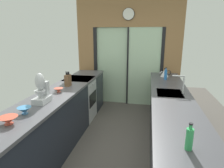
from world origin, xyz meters
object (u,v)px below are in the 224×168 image
Objects in this scene: knife_block at (68,80)px; stand_mixer at (41,91)px; soap_bottle_far at (166,74)px; mixing_bowl_near at (8,120)px; mixing_bowl_far at (59,90)px; soap_bottle_near at (189,138)px; mixing_bowl_mid at (25,110)px; oven_range at (80,99)px; kettle at (165,73)px.

knife_block is 0.64× the size of stand_mixer.
knife_block is 1.07× the size of soap_bottle_far.
mixing_bowl_near is 1.54m from knife_block.
mixing_bowl_far is 0.60× the size of soap_bottle_far.
soap_bottle_far reaches higher than soap_bottle_near.
mixing_bowl_mid is (0.00, 0.27, 0.00)m from mixing_bowl_near.
soap_bottle_far is (1.78, 2.40, 0.06)m from mixing_bowl_near.
soap_bottle_near is (1.80, -2.28, 0.56)m from oven_range.
knife_block is (0.00, 1.27, 0.06)m from mixing_bowl_mid.
oven_range is at bearing -163.62° from kettle.
mixing_bowl_mid is 1.08× the size of mixing_bowl_far.
oven_range is 5.58× the size of mixing_bowl_mid.
mixing_bowl_near reaches higher than mixing_bowl_far.
mixing_bowl_near is 0.74× the size of knife_block.
mixing_bowl_near is (0.02, -2.16, 0.51)m from oven_range.
mixing_bowl_far is 0.57× the size of knife_block.
mixing_bowl_far is 2.17m from soap_bottle_far.
mixing_bowl_near is 0.27m from mixing_bowl_mid.
mixing_bowl_mid is 0.63× the size of kettle.
kettle is at bearing 16.38° from oven_range.
mixing_bowl_near is 1.78m from soap_bottle_near.
soap_bottle_near is at bearing -51.76° from oven_range.
mixing_bowl_near is 0.47× the size of stand_mixer.
knife_block is (0.00, 1.54, 0.06)m from mixing_bowl_near.
knife_block is (0.00, 0.38, 0.07)m from mixing_bowl_far.
mixing_bowl_near is at bearing -90.00° from mixing_bowl_mid.
stand_mixer is (-0.00, -0.88, 0.05)m from knife_block.
soap_bottle_far is (0.00, 2.52, 0.01)m from soap_bottle_near.
soap_bottle_far is at bearing 25.67° from knife_block.
knife_block is at bearing 90.00° from mixing_bowl_near.
kettle is at bearing 40.63° from mixing_bowl_far.
kettle is at bearing 89.67° from soap_bottle_far.
knife_block is at bearing 136.94° from soap_bottle_near.
stand_mixer is (0.02, -1.50, 0.63)m from oven_range.
soap_bottle_near reaches higher than mixing_bowl_near.
mixing_bowl_near is 3.23m from kettle.
soap_bottle_far is (-0.00, -0.29, 0.03)m from kettle.
stand_mixer is at bearing 90.00° from mixing_bowl_mid.
knife_block is at bearing 90.00° from stand_mixer.
mixing_bowl_mid is at bearing 90.00° from mixing_bowl_near.
knife_block is 2.12m from kettle.
mixing_bowl_mid is at bearing -90.00° from knife_block.
soap_bottle_near reaches higher than oven_range.
soap_bottle_near is (1.78, -1.28, 0.06)m from mixing_bowl_far.
soap_bottle_far reaches higher than mixing_bowl_near.
stand_mixer is 2.70m from kettle.
mixing_bowl_far is at bearing -90.00° from knife_block.
oven_range is 1.96m from mixing_bowl_mid.
soap_bottle_near is (1.78, -1.66, -0.01)m from knife_block.
kettle is (1.80, 0.53, 0.55)m from oven_range.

